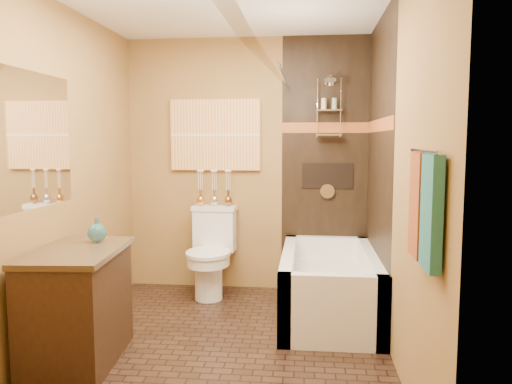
# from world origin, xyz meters

# --- Properties ---
(floor) EXTENTS (3.00, 3.00, 0.00)m
(floor) POSITION_xyz_m (0.00, 0.00, 0.00)
(floor) COLOR black
(floor) RESTS_ON ground
(wall_left) EXTENTS (0.02, 3.00, 2.50)m
(wall_left) POSITION_xyz_m (-1.20, 0.00, 1.25)
(wall_left) COLOR #A0733E
(wall_left) RESTS_ON floor
(wall_right) EXTENTS (0.02, 3.00, 2.50)m
(wall_right) POSITION_xyz_m (1.20, 0.00, 1.25)
(wall_right) COLOR #A0733E
(wall_right) RESTS_ON floor
(wall_back) EXTENTS (2.40, 0.02, 2.50)m
(wall_back) POSITION_xyz_m (0.00, 1.50, 1.25)
(wall_back) COLOR #A0733E
(wall_back) RESTS_ON floor
(wall_front) EXTENTS (2.40, 0.02, 2.50)m
(wall_front) POSITION_xyz_m (0.00, -1.50, 1.25)
(wall_front) COLOR #A0733E
(wall_front) RESTS_ON floor
(alcove_tile_back) EXTENTS (0.85, 0.01, 2.50)m
(alcove_tile_back) POSITION_xyz_m (0.78, 1.49, 1.25)
(alcove_tile_back) COLOR black
(alcove_tile_back) RESTS_ON wall_back
(alcove_tile_right) EXTENTS (0.01, 1.50, 2.50)m
(alcove_tile_right) POSITION_xyz_m (1.19, 0.75, 1.25)
(alcove_tile_right) COLOR black
(alcove_tile_right) RESTS_ON wall_right
(mosaic_band_back) EXTENTS (0.85, 0.01, 0.10)m
(mosaic_band_back) POSITION_xyz_m (0.78, 1.48, 1.62)
(mosaic_band_back) COLOR #993C1B
(mosaic_band_back) RESTS_ON alcove_tile_back
(mosaic_band_right) EXTENTS (0.01, 1.50, 0.10)m
(mosaic_band_right) POSITION_xyz_m (1.18, 0.75, 1.62)
(mosaic_band_right) COLOR #993C1B
(mosaic_band_right) RESTS_ON alcove_tile_right
(alcove_niche) EXTENTS (0.50, 0.01, 0.25)m
(alcove_niche) POSITION_xyz_m (0.80, 1.48, 1.15)
(alcove_niche) COLOR black
(alcove_niche) RESTS_ON alcove_tile_back
(shower_fixtures) EXTENTS (0.24, 0.33, 1.16)m
(shower_fixtures) POSITION_xyz_m (0.80, 1.38, 1.67)
(shower_fixtures) COLOR silver
(shower_fixtures) RESTS_ON floor
(curtain_rod) EXTENTS (0.03, 1.55, 0.03)m
(curtain_rod) POSITION_xyz_m (0.40, 0.75, 2.02)
(curtain_rod) COLOR silver
(curtain_rod) RESTS_ON wall_back
(towel_bar) EXTENTS (0.02, 0.55, 0.02)m
(towel_bar) POSITION_xyz_m (1.15, -1.05, 1.45)
(towel_bar) COLOR silver
(towel_bar) RESTS_ON wall_right
(towel_teal) EXTENTS (0.05, 0.22, 0.52)m
(towel_teal) POSITION_xyz_m (1.16, -1.18, 1.18)
(towel_teal) COLOR #227170
(towel_teal) RESTS_ON towel_bar
(towel_rust) EXTENTS (0.05, 0.22, 0.52)m
(towel_rust) POSITION_xyz_m (1.16, -0.92, 1.18)
(towel_rust) COLOR #923B1A
(towel_rust) RESTS_ON towel_bar
(sunset_painting) EXTENTS (0.90, 0.04, 0.70)m
(sunset_painting) POSITION_xyz_m (-0.31, 1.48, 1.55)
(sunset_painting) COLOR orange
(sunset_painting) RESTS_ON wall_back
(vanity_mirror) EXTENTS (0.01, 1.00, 0.90)m
(vanity_mirror) POSITION_xyz_m (-1.19, -0.33, 1.50)
(vanity_mirror) COLOR white
(vanity_mirror) RESTS_ON wall_left
(bathtub) EXTENTS (0.80, 1.50, 0.55)m
(bathtub) POSITION_xyz_m (0.80, 0.75, 0.22)
(bathtub) COLOR white
(bathtub) RESTS_ON floor
(toilet) EXTENTS (0.44, 0.64, 0.85)m
(toilet) POSITION_xyz_m (-0.31, 1.20, 0.43)
(toilet) COLOR white
(toilet) RESTS_ON floor
(vanity) EXTENTS (0.61, 0.92, 0.78)m
(vanity) POSITION_xyz_m (-0.92, -0.33, 0.39)
(vanity) COLOR black
(vanity) RESTS_ON floor
(teal_bottle) EXTENTS (0.14, 0.14, 0.21)m
(teal_bottle) POSITION_xyz_m (-0.87, -0.10, 0.87)
(teal_bottle) COLOR #286B7A
(teal_bottle) RESTS_ON vanity
(bud_vases) EXTENTS (0.35, 0.07, 0.35)m
(bud_vases) POSITION_xyz_m (-0.31, 1.39, 1.04)
(bud_vases) COLOR gold
(bud_vases) RESTS_ON toilet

